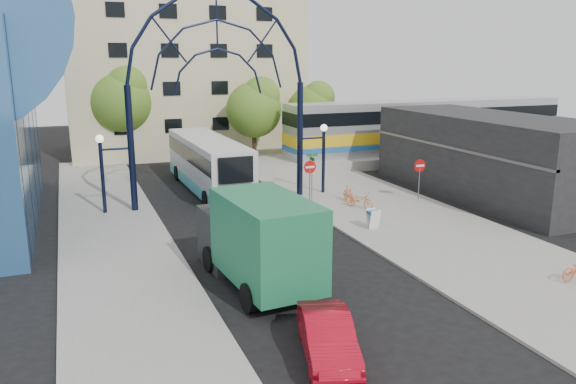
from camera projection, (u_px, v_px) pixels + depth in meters
name	position (u px, v px, depth m)	size (l,w,h in m)	color
ground	(321.00, 293.00, 20.56)	(120.00, 120.00, 0.00)	black
sidewalk_east	(437.00, 235.00, 27.02)	(8.00, 56.00, 0.12)	gray
plaza_west	(122.00, 261.00, 23.65)	(5.00, 50.00, 0.12)	gray
gateway_arch	(218.00, 55.00, 31.24)	(13.64, 0.44, 12.10)	black
stop_sign	(310.00, 171.00, 32.67)	(0.80, 0.07, 2.50)	slate
do_not_enter_sign	(420.00, 170.00, 33.08)	(0.76, 0.07, 2.48)	slate
street_name_sign	(312.00, 166.00, 33.32)	(0.70, 0.70, 2.80)	slate
sandwich_board	(373.00, 216.00, 27.79)	(0.55, 0.61, 0.99)	white
commercial_block_east	(488.00, 156.00, 34.74)	(6.00, 16.00, 5.00)	black
apartment_block	(181.00, 74.00, 51.29)	(20.00, 12.10, 14.00)	#CABF8C
train_platform	(426.00, 155.00, 47.52)	(32.00, 5.00, 0.80)	gray
train_car	(428.00, 126.00, 46.94)	(25.10, 3.05, 4.20)	#B7B7BC
tree_north_a	(256.00, 107.00, 45.13)	(4.48, 4.48, 7.00)	#382314
tree_north_b	(122.00, 98.00, 45.03)	(5.12, 5.12, 8.00)	#382314
tree_north_c	(313.00, 106.00, 49.17)	(4.16, 4.16, 6.50)	#382314
city_bus	(208.00, 163.00, 36.40)	(3.04, 12.29, 3.36)	silver
green_truck	(257.00, 239.00, 21.05)	(3.15, 7.21, 3.55)	black
black_suv	(251.00, 214.00, 28.52)	(2.21, 4.79, 1.33)	black
red_sedan	(328.00, 337.00, 15.96)	(1.37, 3.92, 1.29)	#AC0A1C
bike_near_a	(359.00, 200.00, 31.71)	(0.64, 1.82, 0.96)	orange
bike_near_b	(348.00, 194.00, 33.16)	(0.42, 1.49, 0.89)	#E65B2E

